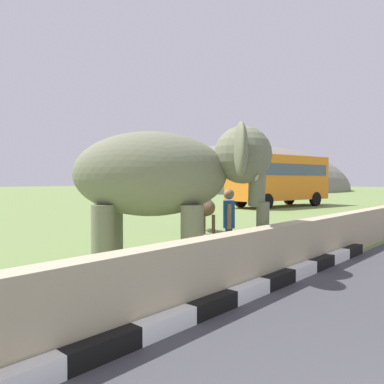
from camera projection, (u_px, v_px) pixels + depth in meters
striped_curb at (62, 365)px, 3.54m from camera, size 16.20×0.20×0.24m
barrier_parapet at (201, 273)px, 5.48m from camera, size 28.00×0.36×1.00m
elephant at (168, 176)px, 7.66m from camera, size 3.78×3.88×2.93m
person_handler at (229, 222)px, 8.24m from camera, size 0.57×0.47×1.66m
bus_orange at (279, 177)px, 26.44m from camera, size 8.31×3.98×3.50m
cow_near at (203, 208)px, 13.49m from camera, size 1.28×1.86×1.23m
hill_east at (242, 190)px, 68.69m from camera, size 44.23×35.38×16.12m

